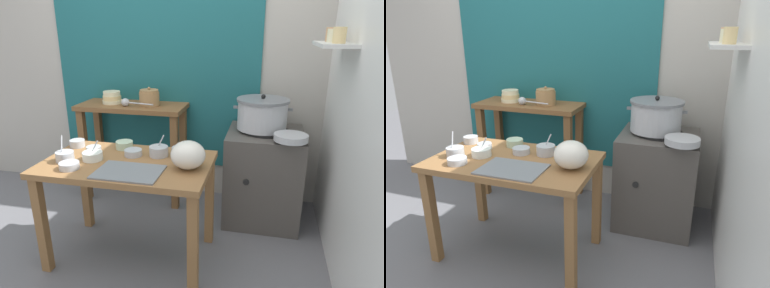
{
  "view_description": "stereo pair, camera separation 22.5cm",
  "coord_description": "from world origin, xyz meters",
  "views": [
    {
      "loc": [
        0.87,
        -1.96,
        1.55
      ],
      "look_at": [
        0.4,
        0.11,
        0.82
      ],
      "focal_mm": 31.86,
      "sensor_mm": 36.0,
      "label": 1
    },
    {
      "loc": [
        1.09,
        -1.9,
        1.55
      ],
      "look_at": [
        0.4,
        0.11,
        0.82
      ],
      "focal_mm": 31.86,
      "sensor_mm": 36.0,
      "label": 2
    }
  ],
  "objects": [
    {
      "name": "plastic_bag",
      "position": [
        0.42,
        -0.06,
        0.81
      ],
      "size": [
        0.22,
        0.22,
        0.18
      ],
      "primitive_type": "ellipsoid",
      "color": "silver",
      "rests_on": "prep_table"
    },
    {
      "name": "clay_pot",
      "position": [
        -0.14,
        0.83,
        0.97
      ],
      "size": [
        0.18,
        0.18,
        0.16
      ],
      "color": "#A37A4C",
      "rests_on": "back_shelf_table"
    },
    {
      "name": "prep_bowl_0",
      "position": [
        -0.29,
        0.07,
        0.74
      ],
      "size": [
        0.1,
        0.1,
        0.04
      ],
      "color": "#B7BABF",
      "rests_on": "prep_table"
    },
    {
      "name": "wall_back",
      "position": [
        0.08,
        1.1,
        1.3
      ],
      "size": [
        4.4,
        0.12,
        2.6
      ],
      "color": "#B2ADA3",
      "rests_on": "ground"
    },
    {
      "name": "prep_bowl_3",
      "position": [
        -0.12,
        0.19,
        0.75
      ],
      "size": [
        0.12,
        0.12,
        0.05
      ],
      "color": "#B7D1AD",
      "rests_on": "prep_table"
    },
    {
      "name": "prep_bowl_2",
      "position": [
        -0.0,
        0.07,
        0.74
      ],
      "size": [
        0.12,
        0.12,
        0.04
      ],
      "color": "#B7BABF",
      "rests_on": "prep_table"
    },
    {
      "name": "prep_bowl_4",
      "position": [
        -0.4,
        -0.12,
        0.76
      ],
      "size": [
        0.12,
        0.12,
        0.17
      ],
      "color": "#B7BABF",
      "rests_on": "prep_table"
    },
    {
      "name": "prep_bowl_1",
      "position": [
        -0.3,
        -0.23,
        0.74
      ],
      "size": [
        0.12,
        0.12,
        0.04
      ],
      "color": "#B7BABF",
      "rests_on": "prep_table"
    },
    {
      "name": "prep_table",
      "position": [
        0.0,
        -0.04,
        0.61
      ],
      "size": [
        1.1,
        0.66,
        0.72
      ],
      "color": "olive",
      "rests_on": "ground"
    },
    {
      "name": "stove_block",
      "position": [
        0.88,
        0.7,
        0.38
      ],
      "size": [
        0.6,
        0.61,
        0.78
      ],
      "color": "#4C4742",
      "rests_on": "ground"
    },
    {
      "name": "wide_pan",
      "position": [
        1.05,
        0.46,
        0.8
      ],
      "size": [
        0.24,
        0.24,
        0.05
      ],
      "primitive_type": "cylinder",
      "color": "#B7BABF",
      "rests_on": "stove_block"
    },
    {
      "name": "prep_bowl_5",
      "position": [
        0.33,
        0.15,
        0.75
      ],
      "size": [
        0.15,
        0.15,
        0.06
      ],
      "color": "#B7BABF",
      "rests_on": "prep_table"
    },
    {
      "name": "ground_plane",
      "position": [
        0.0,
        0.0,
        0.0
      ],
      "size": [
        9.0,
        9.0,
        0.0
      ],
      "primitive_type": "plane",
      "color": "slate"
    },
    {
      "name": "serving_tray",
      "position": [
        0.08,
        -0.21,
        0.72
      ],
      "size": [
        0.4,
        0.28,
        0.01
      ],
      "primitive_type": "cube",
      "color": "slate",
      "rests_on": "prep_table"
    },
    {
      "name": "ladle",
      "position": [
        -0.32,
        0.75,
        0.93
      ],
      "size": [
        0.3,
        0.09,
        0.07
      ],
      "color": "#B7BABF",
      "rests_on": "back_shelf_table"
    },
    {
      "name": "bowl_stack_enamel",
      "position": [
        -0.5,
        0.84,
        0.95
      ],
      "size": [
        0.17,
        0.17,
        0.11
      ],
      "color": "beige",
      "rests_on": "back_shelf_table"
    },
    {
      "name": "steamer_pot",
      "position": [
        0.84,
        0.72,
        0.9
      ],
      "size": [
        0.46,
        0.41,
        0.28
      ],
      "color": "#B7BABF",
      "rests_on": "stove_block"
    },
    {
      "name": "prep_bowl_7",
      "position": [
        -0.47,
        0.15,
        0.75
      ],
      "size": [
        0.11,
        0.11,
        0.05
      ],
      "color": "#B7BABF",
      "rests_on": "prep_table"
    },
    {
      "name": "prep_bowl_8",
      "position": [
        0.17,
        0.1,
        0.76
      ],
      "size": [
        0.13,
        0.13,
        0.15
      ],
      "color": "#B7BABF",
      "rests_on": "prep_table"
    },
    {
      "name": "back_shelf_table",
      "position": [
        -0.31,
        0.83,
        0.68
      ],
      "size": [
        0.96,
        0.4,
        0.9
      ],
      "color": "brown",
      "rests_on": "ground"
    },
    {
      "name": "prep_bowl_6",
      "position": [
        -0.23,
        -0.06,
        0.75
      ],
      "size": [
        0.13,
        0.13,
        0.13
      ],
      "color": "silver",
      "rests_on": "prep_table"
    },
    {
      "name": "wall_right",
      "position": [
        1.4,
        0.2,
        1.3
      ],
      "size": [
        0.3,
        3.2,
        2.6
      ],
      "color": "white",
      "rests_on": "ground"
    }
  ]
}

